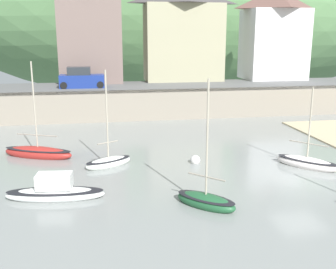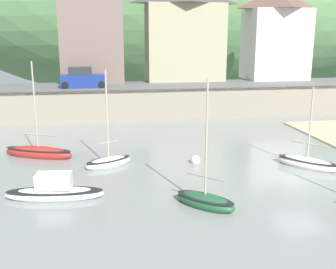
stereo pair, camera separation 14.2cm
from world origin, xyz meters
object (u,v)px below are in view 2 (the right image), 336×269
object	(u,v)px
waterfront_building_centre	(185,33)
sailboat_blue_trim	(109,161)
waterfront_building_right	(276,34)
mooring_buoy	(195,160)
waterfront_building_left	(91,26)
motorboat_with_cabin	(39,152)
sailboat_nearest_shore	(55,191)
sailboat_far_left	(307,163)
parked_car_near_slipway	(83,79)
sailboat_white_hull	(205,200)

from	to	relation	value
waterfront_building_centre	sailboat_blue_trim	world-z (taller)	waterfront_building_centre
waterfront_building_right	mooring_buoy	world-z (taller)	waterfront_building_right
waterfront_building_left	sailboat_blue_trim	distance (m)	22.77
waterfront_building_left	waterfront_building_right	xyz separation A→B (m)	(20.00, -0.00, -0.76)
motorboat_with_cabin	sailboat_nearest_shore	bearing A→B (deg)	-52.77
mooring_buoy	waterfront_building_centre	bearing A→B (deg)	80.01
sailboat_far_left	sailboat_nearest_shore	bearing A→B (deg)	-121.83
waterfront_building_right	mooring_buoy	xyz separation A→B (m)	(-14.06, -21.66, -7.15)
mooring_buoy	waterfront_building_right	bearing A→B (deg)	57.02
waterfront_building_right	parked_car_near_slipway	size ratio (longest dim) A/B	2.34
parked_car_near_slipway	mooring_buoy	world-z (taller)	parked_car_near_slipway
parked_car_near_slipway	motorboat_with_cabin	bearing A→B (deg)	-98.06
waterfront_building_centre	sailboat_far_left	world-z (taller)	waterfront_building_centre
sailboat_nearest_shore	parked_car_near_slipway	xyz separation A→B (m)	(0.63, 21.16, 2.89)
mooring_buoy	sailboat_nearest_shore	bearing A→B (deg)	-151.88
sailboat_white_hull	sailboat_blue_trim	bearing A→B (deg)	167.35
motorboat_with_cabin	sailboat_white_hull	distance (m)	12.01
sailboat_white_hull	parked_car_near_slipway	size ratio (longest dim) A/B	1.37
sailboat_far_left	sailboat_nearest_shore	size ratio (longest dim) A/B	1.03
sailboat_nearest_shore	sailboat_blue_trim	bearing A→B (deg)	66.08
motorboat_with_cabin	waterfront_building_right	bearing A→B (deg)	62.84
sailboat_blue_trim	waterfront_building_right	bearing A→B (deg)	20.25
waterfront_building_right	sailboat_nearest_shore	distance (m)	34.23
sailboat_blue_trim	sailboat_white_hull	bearing A→B (deg)	-85.94
waterfront_building_right	sailboat_far_left	bearing A→B (deg)	-109.00
waterfront_building_right	motorboat_with_cabin	size ratio (longest dim) A/B	1.63
sailboat_blue_trim	mooring_buoy	xyz separation A→B (m)	(4.96, -0.30, -0.09)
sailboat_far_left	sailboat_white_hull	distance (m)	8.16
waterfront_building_left	mooring_buoy	size ratio (longest dim) A/B	19.08
sailboat_nearest_shore	waterfront_building_left	bearing A→B (deg)	93.10
waterfront_building_centre	parked_car_near_slipway	world-z (taller)	waterfront_building_centre
waterfront_building_left	motorboat_with_cabin	bearing A→B (deg)	-99.56
sailboat_far_left	sailboat_blue_trim	bearing A→B (deg)	-141.94
sailboat_white_hull	sailboat_far_left	bearing A→B (deg)	76.53
waterfront_building_left	sailboat_nearest_shore	world-z (taller)	waterfront_building_left
waterfront_building_centre	sailboat_nearest_shore	world-z (taller)	waterfront_building_centre
waterfront_building_left	sailboat_nearest_shore	bearing A→B (deg)	-93.43
waterfront_building_right	sailboat_nearest_shore	bearing A→B (deg)	-130.02
waterfront_building_centre	waterfront_building_right	size ratio (longest dim) A/B	1.01
waterfront_building_left	motorboat_with_cabin	xyz separation A→B (m)	(-3.17, -18.85, -7.80)
sailboat_far_left	motorboat_with_cabin	xyz separation A→B (m)	(-15.11, 4.59, 0.03)
sailboat_nearest_shore	mooring_buoy	world-z (taller)	sailboat_nearest_shore
sailboat_blue_trim	sailboat_white_hull	distance (m)	7.46
waterfront_building_centre	sailboat_blue_trim	bearing A→B (deg)	-112.33
sailboat_blue_trim	sailboat_nearest_shore	bearing A→B (deg)	-148.53
sailboat_nearest_shore	sailboat_far_left	bearing A→B (deg)	15.88
motorboat_with_cabin	parked_car_near_slipway	xyz separation A→B (m)	(2.27, 14.35, 2.92)
sailboat_far_left	motorboat_with_cabin	world-z (taller)	motorboat_with_cabin
sailboat_far_left	mooring_buoy	xyz separation A→B (m)	(-5.98, 1.78, -0.09)
waterfront_building_left	sailboat_blue_trim	world-z (taller)	waterfront_building_left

